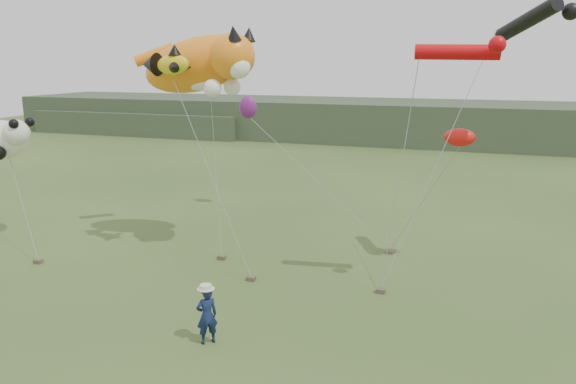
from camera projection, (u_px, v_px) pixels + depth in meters
The scene contains 9 objects.
ground at pixel (234, 338), 16.71m from camera, with size 120.00×120.00×0.00m, color #385123.
headland at pixel (384, 122), 58.40m from camera, with size 90.00×13.00×4.00m.
festival_attendant at pixel (207, 315), 16.25m from camera, with size 0.63×0.41×1.72m, color #111D43.
sandbag_anchors at pixel (254, 267), 22.27m from camera, with size 14.07×6.13×0.16m.
cat_kite at pixel (206, 63), 23.23m from camera, with size 6.47×3.49×3.29m.
fish_kite at pixel (165, 64), 22.19m from camera, with size 2.41×1.61×1.24m.
tube_kites at pixel (506, 32), 18.78m from camera, with size 5.11×4.91×2.07m.
panda_kite at pixel (4, 139), 25.15m from camera, with size 3.02×1.95×1.88m.
misc_kites at pixel (320, 117), 26.42m from camera, with size 12.23×6.22×1.40m.
Camera 1 is at (6.52, -13.92, 8.04)m, focal length 35.00 mm.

